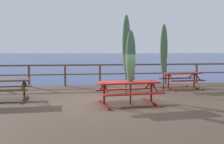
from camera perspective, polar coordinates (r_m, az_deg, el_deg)
ground_plane at (r=9.30m, az=0.72°, el=-11.76°), size 600.00×600.00×0.00m
wooden_deck at (r=9.19m, az=0.72°, el=-9.24°), size 14.45×9.90×0.84m
railing_waterside_far at (r=13.72m, az=-2.61°, el=0.27°), size 14.25×0.10×1.09m
picnic_table_mid_right at (r=12.80m, az=14.68°, el=-1.07°), size 1.74×1.50×0.78m
picnic_table_back_left at (r=8.76m, az=3.50°, el=-3.39°), size 2.10×1.58×0.78m
patio_umbrella_tall_front at (r=11.50m, az=11.02°, el=4.82°), size 0.32×0.32×2.90m
patio_umbrella_short_mid at (r=8.70m, az=4.03°, el=3.11°), size 0.32×0.32×2.45m
patio_umbrella_short_back at (r=10.44m, az=3.07°, el=5.90°), size 0.32×0.32×3.17m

